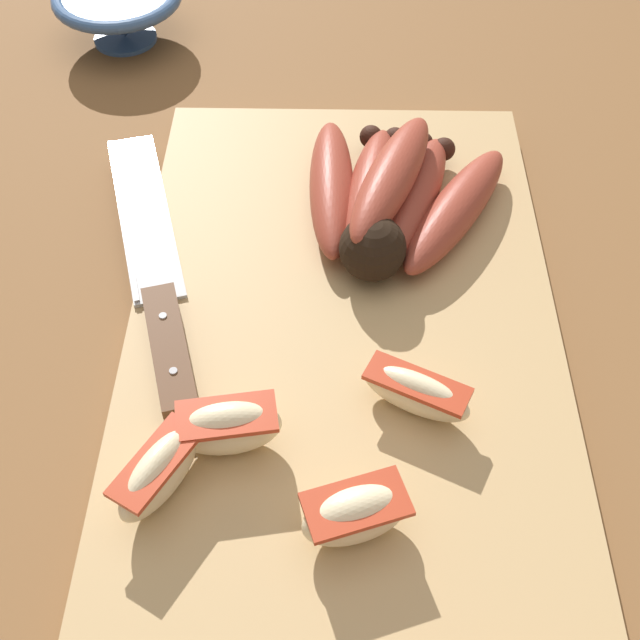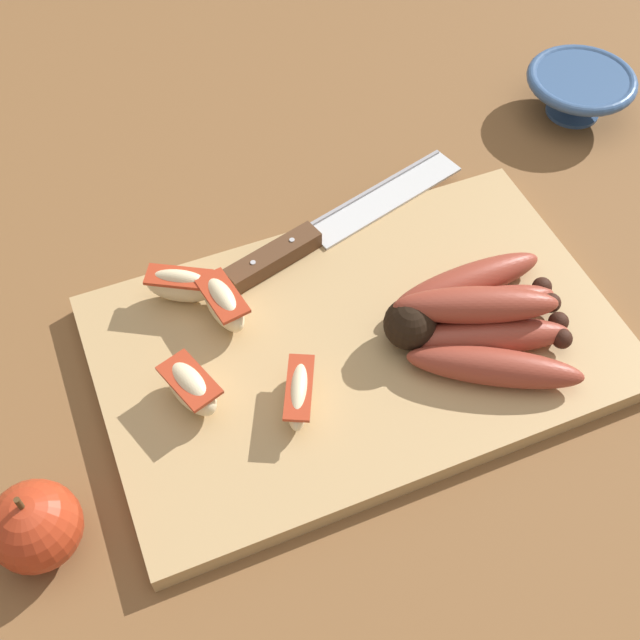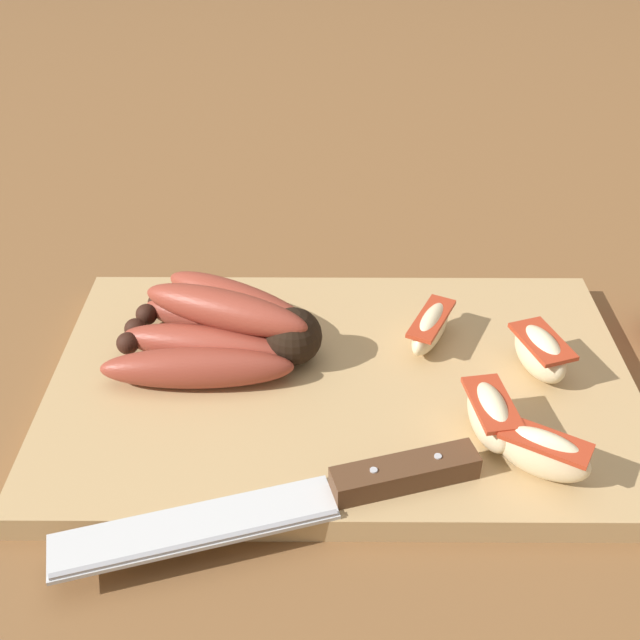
{
  "view_description": "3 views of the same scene",
  "coord_description": "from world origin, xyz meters",
  "px_view_note": "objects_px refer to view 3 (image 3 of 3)",
  "views": [
    {
      "loc": [
        -0.35,
        0.0,
        0.43
      ],
      "look_at": [
        -0.03,
        0.01,
        0.05
      ],
      "focal_mm": 45.58,
      "sensor_mm": 36.0,
      "label": 1
    },
    {
      "loc": [
        -0.19,
        -0.38,
        0.6
      ],
      "look_at": [
        -0.03,
        0.01,
        0.03
      ],
      "focal_mm": 45.31,
      "sensor_mm": 36.0,
      "label": 2
    },
    {
      "loc": [
        0.01,
        0.45,
        0.41
      ],
      "look_at": [
        0.02,
        -0.03,
        0.06
      ],
      "focal_mm": 42.93,
      "sensor_mm": 36.0,
      "label": 3
    }
  ],
  "objects_px": {
    "chefs_knife": "(335,491)",
    "apple_wedge_near": "(490,416)",
    "banana_bunch": "(226,330)",
    "apple_wedge_extra": "(543,453)",
    "apple_wedge_middle": "(540,353)",
    "apple_wedge_far": "(430,327)"
  },
  "relations": [
    {
      "from": "chefs_knife",
      "to": "apple_wedge_extra",
      "type": "xyz_separation_m",
      "value": [
        -0.14,
        -0.02,
        0.01
      ]
    },
    {
      "from": "chefs_knife",
      "to": "apple_wedge_near",
      "type": "height_order",
      "value": "apple_wedge_near"
    },
    {
      "from": "apple_wedge_near",
      "to": "apple_wedge_middle",
      "type": "height_order",
      "value": "apple_wedge_near"
    },
    {
      "from": "chefs_knife",
      "to": "apple_wedge_middle",
      "type": "height_order",
      "value": "apple_wedge_middle"
    },
    {
      "from": "apple_wedge_near",
      "to": "apple_wedge_extra",
      "type": "bearing_deg",
      "value": 129.43
    },
    {
      "from": "apple_wedge_near",
      "to": "apple_wedge_far",
      "type": "relative_size",
      "value": 0.93
    },
    {
      "from": "apple_wedge_near",
      "to": "apple_wedge_middle",
      "type": "relative_size",
      "value": 1.0
    },
    {
      "from": "apple_wedge_near",
      "to": "apple_wedge_extra",
      "type": "xyz_separation_m",
      "value": [
        -0.03,
        0.04,
        -0.0
      ]
    },
    {
      "from": "apple_wedge_extra",
      "to": "apple_wedge_far",
      "type": "bearing_deg",
      "value": -68.05
    },
    {
      "from": "chefs_knife",
      "to": "apple_wedge_near",
      "type": "relative_size",
      "value": 4.27
    },
    {
      "from": "apple_wedge_middle",
      "to": "apple_wedge_extra",
      "type": "xyz_separation_m",
      "value": [
        0.02,
        0.11,
        0.0
      ]
    },
    {
      "from": "chefs_knife",
      "to": "apple_wedge_near",
      "type": "bearing_deg",
      "value": -152.25
    },
    {
      "from": "apple_wedge_extra",
      "to": "apple_wedge_middle",
      "type": "bearing_deg",
      "value": -101.9
    },
    {
      "from": "apple_wedge_middle",
      "to": "apple_wedge_extra",
      "type": "bearing_deg",
      "value": 78.1
    },
    {
      "from": "banana_bunch",
      "to": "apple_wedge_near",
      "type": "relative_size",
      "value": 2.63
    },
    {
      "from": "apple_wedge_middle",
      "to": "apple_wedge_far",
      "type": "distance_m",
      "value": 0.09
    },
    {
      "from": "chefs_knife",
      "to": "apple_wedge_extra",
      "type": "distance_m",
      "value": 0.14
    },
    {
      "from": "banana_bunch",
      "to": "apple_wedge_extra",
      "type": "bearing_deg",
      "value": 149.16
    },
    {
      "from": "banana_bunch",
      "to": "apple_wedge_middle",
      "type": "height_order",
      "value": "banana_bunch"
    },
    {
      "from": "banana_bunch",
      "to": "apple_wedge_extra",
      "type": "height_order",
      "value": "banana_bunch"
    },
    {
      "from": "chefs_knife",
      "to": "apple_wedge_far",
      "type": "bearing_deg",
      "value": -115.62
    },
    {
      "from": "apple_wedge_far",
      "to": "apple_wedge_near",
      "type": "bearing_deg",
      "value": 104.95
    }
  ]
}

